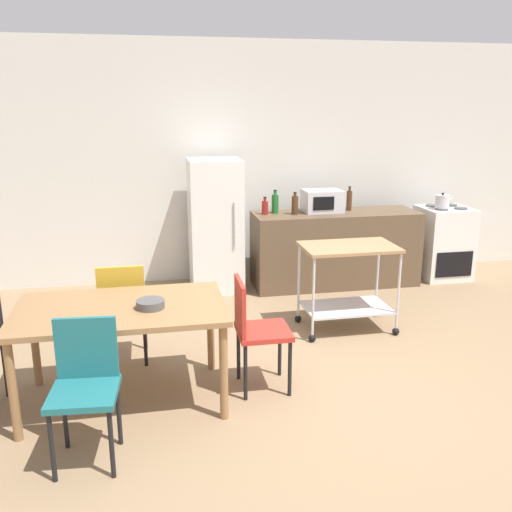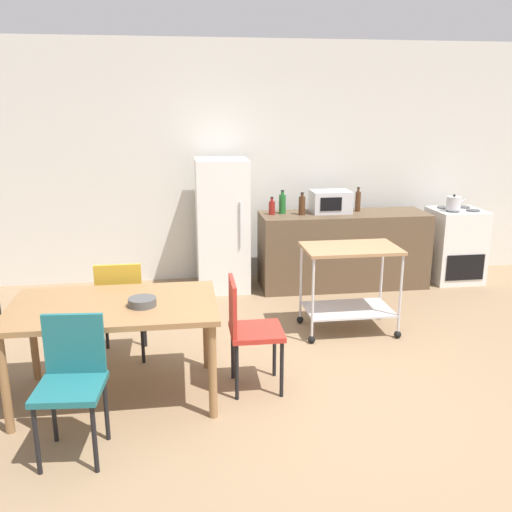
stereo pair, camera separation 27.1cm
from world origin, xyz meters
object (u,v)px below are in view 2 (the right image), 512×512
Objects in this scene: bottle_soy_sauce at (358,201)px; chair_teal at (72,377)px; bottle_sesame_oil at (272,207)px; fruit_bowl at (142,302)px; microwave at (330,202)px; kettle at (454,203)px; chair_mustard at (121,303)px; refrigerator at (222,225)px; bottle_soda at (282,204)px; chair_red at (248,326)px; bottle_hot_sauce at (302,205)px; stove_oven at (455,245)px; kitchen_cart at (350,275)px; dining_table at (114,314)px.

chair_teal is at bearing -132.25° from bottle_soy_sauce.
bottle_sesame_oil is 1.03× the size of fruit_bowl.
microwave is 1.92× the size of kettle.
chair_mustard is 0.57× the size of refrigerator.
refrigerator is (1.20, 3.13, 0.26)m from chair_teal.
bottle_soda is 2.07m from kettle.
kettle is at bearing -49.90° from chair_red.
bottle_hot_sauce is 1.10× the size of kettle.
fruit_bowl is (-3.69, -2.47, 0.33)m from stove_oven.
chair_mustard is at bearing -145.74° from bottle_soy_sauce.
microwave is 1.58× the size of bottle_soy_sauce.
microwave is at bearing 177.92° from stove_oven.
refrigerator is at bearing 0.34° from chair_red.
kettle is (3.98, 2.95, 0.48)m from chair_teal.
chair_teal is 4.02m from microwave.
bottle_sesame_oil is at bearing -159.17° from bottle_soda.
chair_mustard is at bearing -170.97° from kitchen_cart.
chair_red is 0.98× the size of kitchen_cart.
microwave is 2.28× the size of fruit_bowl.
fruit_bowl is (-0.79, -2.55, 0.00)m from refrigerator.
bottle_soy_sauce is 1.44× the size of fruit_bowl.
kettle is (1.49, -0.16, -0.03)m from microwave.
chair_mustard and chair_teal have the same top height.
kettle is at bearing -4.74° from bottle_soda.
kitchen_cart is 3.12× the size of bottle_soy_sauce.
bottle_hot_sauce is (0.93, -0.12, 0.24)m from refrigerator.
bottle_soda is at bearing 151.21° from bottle_hot_sauce.
dining_table is at bearing 91.59° from chair_mustard.
bottle_soda is at bearing -133.83° from chair_mustard.
chair_red reaches higher than dining_table.
chair_teal is 3.37m from refrigerator.
stove_oven is 3.32× the size of bottle_soda.
kettle is (2.07, -0.17, -0.02)m from bottle_soda.
dining_table is 1.69× the size of chair_red.
bottle_soda is at bearing -15.77° from chair_red.
chair_mustard is at bearing -156.71° from kettle.
kettle reaches higher than bottle_sesame_oil.
kitchen_cart is 3.80× the size of kettle.
chair_mustard is at bearing -132.34° from bottle_sesame_oil.
refrigerator reaches higher than fruit_bowl.
kettle is at bearing -6.03° from microwave.
refrigerator is at bearing 178.99° from microwave.
kitchen_cart is at bearing -75.32° from bottle_soda.
fruit_bowl is at bearing -146.18° from stove_oven.
stove_oven reaches higher than chair_teal.
refrigerator is 6.47× the size of kettle.
chair_red is 1.00× the size of chair_teal.
kitchen_cart is 1.43m from bottle_hot_sauce.
chair_mustard is at bearing 107.45° from fruit_bowl.
dining_table is 3.03m from bottle_soda.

